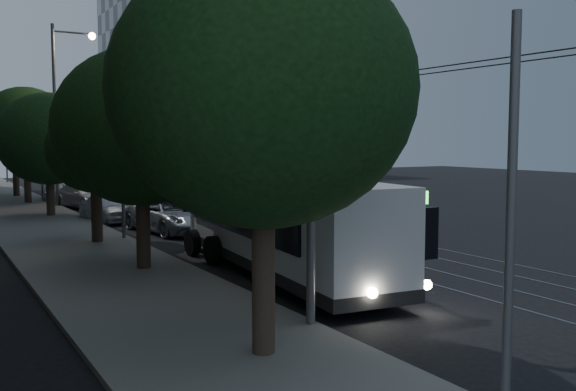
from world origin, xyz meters
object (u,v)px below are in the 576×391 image
Objects in this scene: streetlamp_far at (62,99)px; car_white_c at (94,193)px; car_white_a at (107,208)px; streetlamp_near at (328,40)px; trolleybus at (277,222)px; car_white_d at (58,191)px; car_white_b at (85,196)px; pickup_silver at (172,216)px.

car_white_c is at bearing 30.73° from streetlamp_far.
car_white_a is 21.85m from streetlamp_near.
streetlamp_near reaches higher than trolleybus.
trolleybus reaches higher than car_white_d.
car_white_b is at bearing -46.77° from streetlamp_far.
pickup_silver is 14.99m from streetlamp_far.
car_white_a is 0.40× the size of streetlamp_near.
streetlamp_far reaches higher than car_white_d.
streetlamp_near is at bearing -90.01° from streetlamp_far.
streetlamp_far reaches higher than car_white_c.
car_white_a is at bearing 100.66° from trolleybus.
car_white_d is at bearing 84.33° from streetlamp_far.
trolleybus reaches higher than pickup_silver.
car_white_a is 0.95× the size of car_white_c.
car_white_a is 13.20m from car_white_d.
pickup_silver is at bearing -74.72° from car_white_c.
streetlamp_near reaches higher than car_white_d.
pickup_silver is at bearing -81.58° from car_white_a.
pickup_silver is at bearing -101.08° from car_white_b.
trolleybus is at bearing -85.52° from streetlamp_far.
car_white_a reaches higher than car_white_d.
car_white_a is at bearing -86.81° from streetlamp_far.
car_white_c is (0.00, 14.85, -0.03)m from pickup_silver.
car_white_b is 1.16× the size of car_white_c.
car_white_b is at bearing -99.41° from car_white_c.
streetlamp_far is (-1.01, 1.08, 5.93)m from car_white_b.
car_white_d is (-1.60, 3.51, -0.08)m from car_white_c.
car_white_b is 29.05m from streetlamp_near.
trolleybus is 28.68m from car_white_d.
car_white_d is 0.34× the size of streetlamp_far.
streetlamp_near is (-1.88, -5.67, 4.71)m from trolleybus.
car_white_c is (1.60, 9.69, 0.01)m from car_white_a.
streetlamp_far is (-1.87, 23.89, 5.04)m from trolleybus.
pickup_silver is 18.43m from car_white_d.
streetlamp_near is 0.95× the size of streetlamp_far.
streetlamp_far reaches higher than pickup_silver.
streetlamp_near reaches higher than car_white_c.
car_white_c reaches higher than car_white_a.
car_white_b reaches higher than car_white_a.
car_white_b is at bearing -64.81° from car_white_d.
car_white_c is at bearing 81.87° from pickup_silver.
streetlamp_near is (-0.48, -21.10, 5.64)m from car_white_a.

